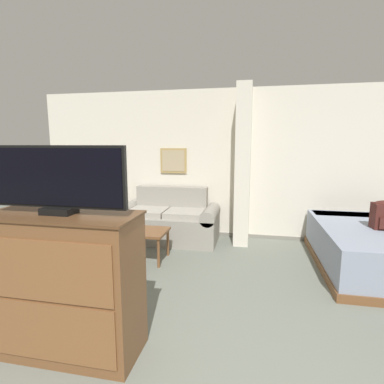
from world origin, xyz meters
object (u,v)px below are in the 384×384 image
(couch, at_px, (168,221))
(tv_dresser, at_px, (64,284))
(bed, at_px, (379,248))
(tv, at_px, (57,179))
(table_lamp, at_px, (114,189))
(coffee_table, at_px, (144,234))

(couch, relative_size, tv_dresser, 1.44)
(couch, xyz_separation_m, tv_dresser, (-0.01, -2.90, 0.23))
(couch, bearing_deg, bed, -11.82)
(tv, bearing_deg, tv_dresser, -90.00)
(table_lamp, distance_m, bed, 4.20)
(tv_dresser, distance_m, bed, 3.84)
(tv, xyz_separation_m, bed, (3.10, 2.25, -1.11))
(couch, distance_m, tv_dresser, 2.91)
(couch, height_order, coffee_table, couch)
(coffee_table, bearing_deg, tv_dresser, -87.79)
(tv, bearing_deg, coffee_table, 92.22)
(couch, bearing_deg, coffee_table, -94.97)
(table_lamp, relative_size, tv, 0.44)
(coffee_table, relative_size, bed, 0.32)
(couch, height_order, tv_dresser, tv_dresser)
(couch, distance_m, coffee_table, 0.95)
(coffee_table, xyz_separation_m, tv, (0.08, -1.95, 1.01))
(couch, relative_size, tv, 1.59)
(couch, relative_size, bed, 0.84)
(tv, relative_size, bed, 0.53)
(couch, xyz_separation_m, bed, (3.09, -0.65, -0.04))
(table_lamp, bearing_deg, tv, -71.07)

